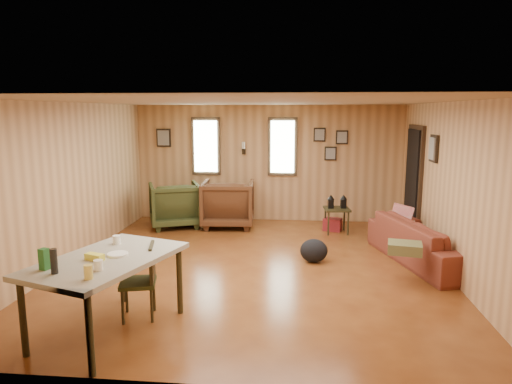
# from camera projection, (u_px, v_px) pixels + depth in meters

# --- Properties ---
(room) EXTENTS (5.54, 6.04, 2.44)m
(room) POSITION_uv_depth(u_px,v_px,m) (266.00, 183.00, 6.80)
(room) COLOR brown
(room) RESTS_ON ground
(sofa) EXTENTS (1.23, 2.30, 0.86)m
(sofa) POSITION_uv_depth(u_px,v_px,m) (426.00, 235.00, 6.88)
(sofa) COLOR maroon
(sofa) RESTS_ON ground
(recliner_brown) EXTENTS (1.05, 0.99, 1.02)m
(recliner_brown) POSITION_uv_depth(u_px,v_px,m) (228.00, 201.00, 9.03)
(recliner_brown) COLOR #492916
(recliner_brown) RESTS_ON ground
(recliner_green) EXTENTS (1.20, 1.17, 0.97)m
(recliner_green) POSITION_uv_depth(u_px,v_px,m) (175.00, 202.00, 9.04)
(recliner_green) COLOR #313919
(recliner_green) RESTS_ON ground
(end_table) EXTENTS (0.58, 0.55, 0.63)m
(end_table) POSITION_uv_depth(u_px,v_px,m) (189.00, 204.00, 9.50)
(end_table) COLOR #312C15
(end_table) RESTS_ON ground
(side_table) EXTENTS (0.50, 0.50, 0.73)m
(side_table) POSITION_uv_depth(u_px,v_px,m) (337.00, 207.00, 8.56)
(side_table) COLOR #312C15
(side_table) RESTS_ON ground
(cooler) EXTENTS (0.39, 0.33, 0.24)m
(cooler) POSITION_uv_depth(u_px,v_px,m) (333.00, 224.00, 8.79)
(cooler) COLOR maroon
(cooler) RESTS_ON ground
(backpack) EXTENTS (0.51, 0.45, 0.36)m
(backpack) POSITION_uv_depth(u_px,v_px,m) (314.00, 251.00, 6.92)
(backpack) COLOR black
(backpack) RESTS_ON ground
(sofa_pillows) EXTENTS (0.73, 1.88, 0.38)m
(sofa_pillows) POSITION_uv_depth(u_px,v_px,m) (403.00, 232.00, 6.71)
(sofa_pillows) COLOR brown
(sofa_pillows) RESTS_ON sofa
(dining_table) EXTENTS (1.41, 1.81, 1.04)m
(dining_table) POSITION_uv_depth(u_px,v_px,m) (106.00, 265.00, 4.60)
(dining_table) COLOR #9C9783
(dining_table) RESTS_ON ground
(dining_chair) EXTENTS (0.45, 0.45, 0.83)m
(dining_chair) POSITION_uv_depth(u_px,v_px,m) (144.00, 277.00, 5.02)
(dining_chair) COLOR #313919
(dining_chair) RESTS_ON ground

